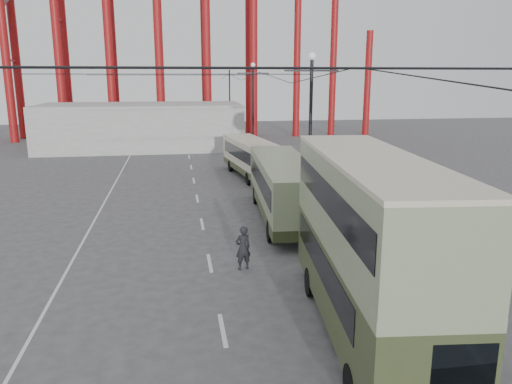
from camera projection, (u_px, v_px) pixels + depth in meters
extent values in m
cube|color=silver|center=(199.00, 210.00, 30.50)|extent=(0.15, 82.00, 0.01)
cube|color=silver|center=(297.00, 202.00, 32.45)|extent=(0.12, 120.00, 0.01)
cube|color=silver|center=(100.00, 210.00, 30.53)|extent=(0.12, 120.00, 0.01)
cylinder|color=black|center=(310.00, 137.00, 29.54)|extent=(0.20, 0.20, 9.00)
cylinder|color=black|center=(308.00, 206.00, 30.50)|extent=(0.44, 0.44, 0.50)
cube|color=black|center=(312.00, 71.00, 28.68)|extent=(3.20, 0.10, 0.10)
sphere|color=white|center=(312.00, 56.00, 28.50)|extent=(0.44, 0.44, 0.44)
cylinder|color=black|center=(253.00, 111.00, 50.70)|extent=(0.20, 0.20, 9.00)
cylinder|color=black|center=(253.00, 153.00, 51.66)|extent=(0.44, 0.44, 0.50)
cube|color=black|center=(253.00, 73.00, 49.84)|extent=(3.20, 0.10, 0.10)
sphere|color=white|center=(253.00, 65.00, 49.66)|extent=(0.44, 0.44, 0.44)
cylinder|color=black|center=(230.00, 101.00, 71.85)|extent=(0.20, 0.20, 9.00)
cylinder|color=black|center=(230.00, 131.00, 72.82)|extent=(0.44, 0.44, 0.50)
cube|color=black|center=(229.00, 74.00, 71.00)|extent=(3.20, 0.10, 0.10)
sphere|color=white|center=(229.00, 68.00, 70.81)|extent=(0.44, 0.44, 0.44)
cylinder|color=maroon|center=(7.00, 68.00, 59.82)|extent=(1.00, 1.00, 18.00)
cylinder|color=maroon|center=(17.00, 68.00, 63.67)|extent=(1.00, 1.00, 18.00)
cylinder|color=maroon|center=(56.00, 29.00, 59.74)|extent=(1.00, 1.00, 27.00)
cylinder|color=maroon|center=(63.00, 32.00, 63.58)|extent=(1.00, 1.00, 27.00)
cylinder|color=maroon|center=(298.00, 21.00, 65.01)|extent=(0.90, 0.90, 30.00)
cylinder|color=maroon|center=(334.00, 53.00, 66.69)|extent=(0.90, 0.90, 22.00)
cylinder|color=maroon|center=(368.00, 84.00, 68.37)|extent=(0.90, 0.90, 14.00)
cube|color=#979792|center=(142.00, 126.00, 56.08)|extent=(22.00, 10.00, 5.00)
cube|color=#353D21|center=(366.00, 283.00, 15.40)|extent=(3.71, 10.84, 2.34)
cube|color=black|center=(367.00, 268.00, 15.30)|extent=(3.54, 8.73, 0.96)
cube|color=gray|center=(368.00, 242.00, 15.10)|extent=(3.73, 10.85, 0.32)
cube|color=gray|center=(370.00, 199.00, 14.80)|extent=(3.71, 10.84, 2.34)
cube|color=black|center=(371.00, 196.00, 14.78)|extent=(3.68, 10.21, 0.90)
cube|color=beige|center=(373.00, 158.00, 14.52)|extent=(3.73, 10.85, 0.13)
cylinder|color=black|center=(311.00, 282.00, 18.51)|extent=(0.40, 1.09, 1.06)
cylinder|color=black|center=(374.00, 280.00, 18.65)|extent=(0.40, 1.09, 1.06)
cylinder|color=black|center=(448.00, 382.00, 12.44)|extent=(0.40, 1.09, 1.06)
cube|color=gray|center=(284.00, 186.00, 28.23)|extent=(3.52, 12.17, 2.62)
cube|color=black|center=(284.00, 179.00, 28.13)|extent=(3.47, 10.86, 1.04)
cube|color=#353D21|center=(283.00, 204.00, 28.47)|extent=(3.55, 12.17, 0.55)
cube|color=gray|center=(284.00, 162.00, 27.92)|extent=(3.54, 12.17, 0.17)
cylinder|color=black|center=(256.00, 196.00, 31.71)|extent=(0.38, 1.11, 1.09)
cylinder|color=black|center=(295.00, 195.00, 31.94)|extent=(0.38, 1.11, 1.09)
cylinder|color=black|center=(270.00, 230.00, 24.72)|extent=(0.38, 1.11, 1.09)
cylinder|color=black|center=(319.00, 229.00, 24.95)|extent=(0.38, 1.11, 1.09)
cube|color=beige|center=(251.00, 156.00, 40.35)|extent=(3.58, 9.82, 2.30)
cube|color=black|center=(251.00, 151.00, 40.26)|extent=(3.48, 8.69, 0.91)
cube|color=#353D21|center=(251.00, 167.00, 40.56)|extent=(3.61, 9.83, 0.48)
cube|color=beige|center=(251.00, 141.00, 40.07)|extent=(3.60, 9.83, 0.15)
cylinder|color=black|center=(231.00, 166.00, 42.66)|extent=(0.39, 0.99, 0.96)
cylinder|color=black|center=(255.00, 165.00, 43.25)|extent=(0.39, 0.99, 0.96)
cylinder|color=black|center=(248.00, 178.00, 37.63)|extent=(0.39, 0.99, 0.96)
cylinder|color=black|center=(275.00, 177.00, 38.23)|extent=(0.39, 0.99, 0.96)
imported|color=black|center=(243.00, 248.00, 20.93)|extent=(0.79, 0.63, 1.90)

